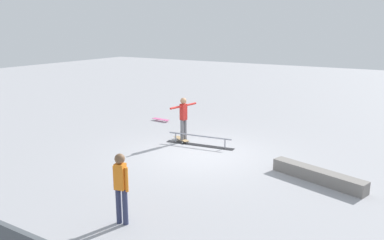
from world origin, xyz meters
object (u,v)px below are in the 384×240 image
at_px(skateboard_main, 181,139).
at_px(skate_ledge, 318,175).
at_px(bystander_orange_shirt, 121,185).
at_px(grind_rail, 200,141).
at_px(skater_main, 184,116).
at_px(loose_skateboard_pink, 161,119).

bearing_deg(skateboard_main, skate_ledge, -166.66).
relative_size(skate_ledge, bystander_orange_shirt, 1.70).
relative_size(grind_rail, bystander_orange_shirt, 1.62).
distance_m(skater_main, bystander_orange_shirt, 5.98).
distance_m(grind_rail, skate_ledge, 4.41).
height_order(skateboard_main, loose_skateboard_pink, same).
height_order(skater_main, loose_skateboard_pink, skater_main).
relative_size(grind_rail, skater_main, 1.56).
distance_m(grind_rail, bystander_orange_shirt, 5.73).
height_order(skate_ledge, skateboard_main, skate_ledge).
bearing_deg(skateboard_main, grind_rail, -160.56).
bearing_deg(skateboard_main, skater_main, -164.10).
bearing_deg(skate_ledge, bystander_orange_shirt, 56.68).
bearing_deg(skateboard_main, bystander_orange_shirt, 138.44).
distance_m(skate_ledge, bystander_orange_shirt, 5.29).
height_order(skater_main, bystander_orange_shirt, skater_main).
relative_size(bystander_orange_shirt, loose_skateboard_pink, 1.88).
relative_size(skate_ledge, skateboard_main, 3.22).
relative_size(grind_rail, loose_skateboard_pink, 3.05).
bearing_deg(grind_rail, skate_ledge, 157.71).
relative_size(skater_main, loose_skateboard_pink, 1.95).
height_order(skate_ledge, bystander_orange_shirt, bystander_orange_shirt).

